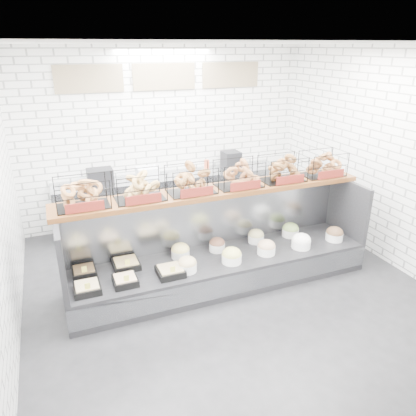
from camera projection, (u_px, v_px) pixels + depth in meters
name	position (u px, v px, depth m)	size (l,w,h in m)	color
ground	(230.00, 293.00, 5.24)	(5.50, 5.50, 0.00)	black
room_shell	(213.00, 126.00, 4.99)	(5.02, 5.51, 3.01)	white
display_case	(220.00, 259.00, 5.41)	(4.00, 0.90, 1.20)	black
bagel_shelf	(216.00, 179.00, 5.16)	(4.10, 0.50, 0.40)	#48250F
prep_counter	(173.00, 198.00, 7.15)	(4.00, 0.60, 1.20)	#93969B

